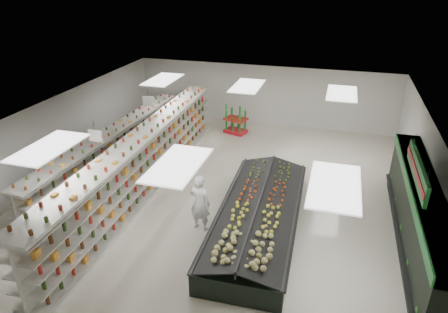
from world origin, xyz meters
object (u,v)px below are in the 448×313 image
(gondola_left, at_px, (114,153))
(shopper_background, at_px, (158,132))
(gondola_center, at_px, (144,165))
(produce_island, at_px, (259,215))
(soda_endcap, at_px, (236,120))
(shopper_main, at_px, (200,203))

(gondola_left, distance_m, shopper_background, 2.68)
(gondola_center, height_order, produce_island, gondola_center)
(gondola_left, bearing_deg, soda_endcap, 58.09)
(shopper_background, bearing_deg, shopper_main, -113.78)
(gondola_center, relative_size, shopper_main, 6.83)
(gondola_center, height_order, soda_endcap, gondola_center)
(gondola_center, relative_size, produce_island, 1.87)
(gondola_left, distance_m, soda_endcap, 6.76)
(produce_island, relative_size, soda_endcap, 4.95)
(gondola_left, height_order, shopper_main, shopper_main)
(gondola_left, relative_size, shopper_main, 5.44)
(shopper_background, bearing_deg, soda_endcap, -13.82)
(produce_island, bearing_deg, shopper_background, 140.05)
(produce_island, bearing_deg, gondola_center, 165.04)
(gondola_left, xyz_separation_m, soda_endcap, (3.78, 5.60, -0.15))
(gondola_left, relative_size, soda_endcap, 7.38)
(gondola_left, bearing_deg, produce_island, -17.17)
(produce_island, relative_size, shopper_main, 3.65)
(gondola_center, height_order, shopper_main, gondola_center)
(produce_island, distance_m, shopper_main, 1.98)
(gondola_left, relative_size, shopper_background, 6.07)
(shopper_main, bearing_deg, soda_endcap, -73.97)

